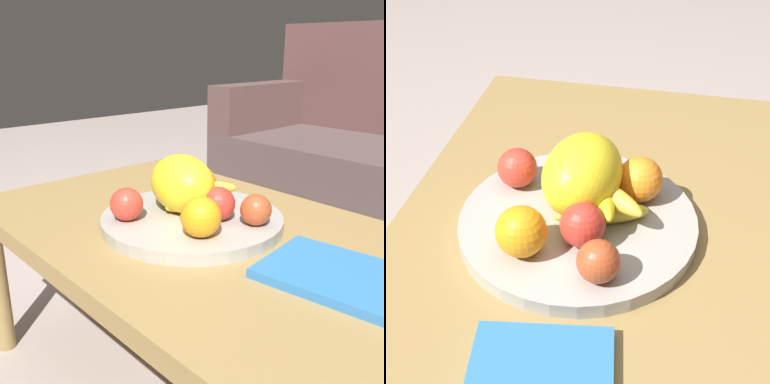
# 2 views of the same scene
# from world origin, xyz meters

# --- Properties ---
(coffee_table) EXTENTS (1.06, 0.63, 0.43)m
(coffee_table) POSITION_xyz_m (0.00, 0.00, 0.38)
(coffee_table) COLOR olive
(coffee_table) RESTS_ON ground_plane
(fruit_bowl) EXTENTS (0.38, 0.38, 0.03)m
(fruit_bowl) POSITION_xyz_m (-0.02, -0.01, 0.44)
(fruit_bowl) COLOR #A19E95
(fruit_bowl) RESTS_ON coffee_table
(melon_large_front) EXTENTS (0.18, 0.15, 0.12)m
(melon_large_front) POSITION_xyz_m (-0.05, -0.01, 0.52)
(melon_large_front) COLOR yellow
(melon_large_front) RESTS_ON fruit_bowl
(orange_front) EXTENTS (0.08, 0.08, 0.08)m
(orange_front) POSITION_xyz_m (-0.09, 0.08, 0.49)
(orange_front) COLOR orange
(orange_front) RESTS_ON fruit_bowl
(orange_left) EXTENTS (0.08, 0.08, 0.08)m
(orange_left) POSITION_xyz_m (0.08, -0.08, 0.49)
(orange_left) COLOR orange
(orange_left) RESTS_ON fruit_bowl
(apple_front) EXTENTS (0.07, 0.07, 0.07)m
(apple_front) POSITION_xyz_m (0.04, 0.01, 0.49)
(apple_front) COLOR red
(apple_front) RESTS_ON fruit_bowl
(apple_left) EXTENTS (0.07, 0.07, 0.07)m
(apple_left) POSITION_xyz_m (-0.09, -0.13, 0.49)
(apple_left) COLOR red
(apple_left) RESTS_ON fruit_bowl
(apple_right) EXTENTS (0.06, 0.06, 0.06)m
(apple_right) POSITION_xyz_m (0.11, 0.04, 0.48)
(apple_right) COLOR #B34622
(apple_right) RESTS_ON fruit_bowl
(banana_bunch) EXTENTS (0.15, 0.16, 0.06)m
(banana_bunch) POSITION_xyz_m (-0.03, 0.02, 0.48)
(banana_bunch) COLOR gold
(banana_bunch) RESTS_ON fruit_bowl
(magazine) EXTENTS (0.27, 0.21, 0.02)m
(magazine) POSITION_xyz_m (0.32, 0.01, 0.44)
(magazine) COLOR #2D6FB8
(magazine) RESTS_ON coffee_table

